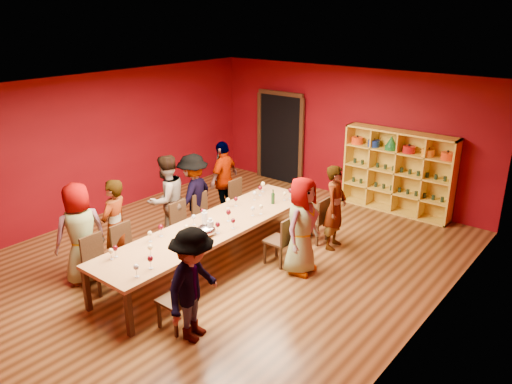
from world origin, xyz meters
TOP-DOWN VIEW (x-y plane):
  - room_shell at (0.00, 0.00)m, footprint 7.10×9.10m
  - tasting_table at (0.00, 0.00)m, footprint 1.10×4.50m
  - doorway at (-1.80, 4.43)m, footprint 1.40×0.17m
  - shelving_unit at (1.40, 4.32)m, footprint 2.40×0.40m
  - chair_person_left_0 at (-0.91, -1.68)m, footprint 0.42×0.42m
  - person_left_0 at (-1.30, -1.68)m, footprint 0.63×0.90m
  - chair_person_left_1 at (-0.91, -1.13)m, footprint 0.42×0.42m
  - person_left_1 at (-1.15, -1.13)m, footprint 0.61×0.70m
  - chair_person_left_2 at (-0.91, 0.14)m, footprint 0.42×0.42m
  - person_left_2 at (-1.30, 0.14)m, footprint 0.48×0.84m
  - chair_person_left_3 at (-0.91, 0.71)m, footprint 0.42×0.42m
  - person_left_3 at (-1.18, 0.71)m, footprint 0.67×1.13m
  - chair_person_left_4 at (-0.91, 1.75)m, footprint 0.42×0.42m
  - person_left_4 at (-1.34, 1.75)m, footprint 0.61×1.03m
  - chair_person_right_0 at (0.91, -1.63)m, footprint 0.42×0.42m
  - person_right_0 at (1.20, -1.63)m, footprint 0.67×1.11m
  - chair_person_right_3 at (0.91, 0.77)m, footprint 0.42×0.42m
  - person_right_3 at (1.29, 0.77)m, footprint 0.53×0.86m
  - chair_person_right_4 at (0.91, 1.92)m, footprint 0.42×0.42m
  - person_right_4 at (1.25, 1.92)m, footprint 0.52×0.64m
  - wine_glass_0 at (-0.27, -0.18)m, footprint 0.08×0.08m
  - wine_glass_1 at (-0.36, 0.13)m, footprint 0.07×0.07m
  - wine_glass_2 at (0.28, -0.17)m, footprint 0.08×0.08m
  - wine_glass_3 at (-0.33, -1.72)m, footprint 0.08×0.08m
  - wine_glass_4 at (0.34, -0.83)m, footprint 0.08×0.08m
  - wine_glass_5 at (0.37, -1.90)m, footprint 0.08×0.08m
  - wine_glass_6 at (0.34, -1.63)m, footprint 0.08×0.08m
  - wine_glass_7 at (0.06, -1.39)m, footprint 0.08×0.08m
  - wine_glass_8 at (-0.34, -1.07)m, footprint 0.07×0.07m
  - wine_glass_9 at (-0.32, 0.75)m, footprint 0.08×0.08m
  - wine_glass_10 at (-0.35, 1.83)m, footprint 0.09×0.09m
  - wine_glass_11 at (-0.32, -1.81)m, footprint 0.07×0.07m
  - wine_glass_12 at (-0.27, 1.64)m, footprint 0.08×0.08m
  - wine_glass_13 at (0.35, 0.13)m, footprint 0.07×0.07m
  - wine_glass_14 at (0.09, 0.31)m, footprint 0.09×0.09m
  - wine_glass_15 at (0.26, 1.72)m, footprint 0.07×0.07m
  - wine_glass_16 at (-0.07, -0.54)m, footprint 0.07×0.07m
  - wine_glass_17 at (-0.27, 0.91)m, footprint 0.07×0.07m
  - wine_glass_18 at (0.33, 0.90)m, footprint 0.08×0.08m
  - wine_glass_19 at (-0.35, -0.83)m, footprint 0.08×0.08m
  - wine_glass_20 at (0.26, 0.75)m, footprint 0.07×0.07m
  - wine_glass_21 at (0.29, -1.00)m, footprint 0.08×0.08m
  - wine_glass_22 at (-0.20, 1.38)m, footprint 0.07×0.07m
  - wine_glass_23 at (0.30, 1.85)m, footprint 0.09×0.09m
  - spittoon_bowl at (0.16, -0.33)m, footprint 0.33×0.33m
  - carafe_a at (-0.13, -0.05)m, footprint 0.13×0.13m
  - carafe_b at (0.22, -0.28)m, footprint 0.14×0.14m
  - wine_bottle at (0.19, 1.45)m, footprint 0.08×0.08m

SIDE VIEW (x-z plane):
  - chair_person_left_0 at x=-0.91m, z-range 0.05..0.94m
  - chair_person_left_1 at x=-0.91m, z-range 0.05..0.94m
  - chair_person_left_2 at x=-0.91m, z-range 0.05..0.94m
  - chair_person_left_3 at x=-0.91m, z-range 0.05..0.94m
  - chair_person_left_4 at x=-0.91m, z-range 0.05..0.94m
  - chair_person_right_0 at x=0.91m, z-range 0.05..0.94m
  - chair_person_right_3 at x=0.91m, z-range 0.05..0.94m
  - chair_person_right_4 at x=0.91m, z-range 0.05..0.94m
  - tasting_table at x=0.00m, z-range 0.32..1.07m
  - person_right_4 at x=1.25m, z-range 0.00..1.59m
  - person_right_0 at x=1.20m, z-range 0.00..1.61m
  - person_left_1 at x=-1.15m, z-range 0.00..1.62m
  - person_left_3 at x=-1.18m, z-range 0.00..1.63m
  - person_left_4 at x=-1.34m, z-range 0.00..1.65m
  - spittoon_bowl at x=0.16m, z-range 0.74..0.92m
  - person_right_3 at x=1.29m, z-range 0.00..1.68m
  - person_left_0 at x=-1.30m, z-range 0.00..1.68m
  - wine_bottle at x=0.19m, z-range 0.72..1.00m
  - person_left_2 at x=-1.30m, z-range 0.00..1.72m
  - carafe_a at x=-0.13m, z-range 0.74..1.00m
  - wine_glass_15 at x=0.26m, z-range 0.79..0.97m
  - wine_glass_1 at x=-0.36m, z-range 0.79..0.97m
  - carafe_b at x=0.22m, z-range 0.74..1.02m
  - wine_glass_20 at x=0.26m, z-range 0.79..0.97m
  - wine_glass_22 at x=-0.20m, z-range 0.79..0.97m
  - wine_glass_11 at x=-0.32m, z-range 0.79..0.97m
  - wine_glass_13 at x=0.35m, z-range 0.79..0.97m
  - wine_glass_17 at x=-0.27m, z-range 0.79..0.98m
  - wine_glass_16 at x=-0.07m, z-range 0.79..0.98m
  - wine_glass_8 at x=-0.34m, z-range 0.79..0.98m
  - wine_glass_3 at x=-0.33m, z-range 0.79..0.98m
  - wine_glass_18 at x=0.33m, z-range 0.79..0.98m
  - wine_glass_0 at x=-0.27m, z-range 0.79..0.98m
  - wine_glass_7 at x=0.06m, z-range 0.79..0.99m
  - wine_glass_4 at x=0.34m, z-range 0.79..0.99m
  - wine_glass_5 at x=0.37m, z-range 0.79..0.99m
  - wine_glass_21 at x=0.29m, z-range 0.79..0.99m
  - wine_glass_2 at x=0.28m, z-range 0.80..1.00m
  - wine_glass_9 at x=-0.32m, z-range 0.80..1.00m
  - wine_glass_6 at x=0.34m, z-range 0.80..1.00m
  - wine_glass_12 at x=-0.27m, z-range 0.80..1.00m
  - wine_glass_19 at x=-0.35m, z-range 0.80..1.01m
  - wine_glass_14 at x=0.09m, z-range 0.80..1.01m
  - wine_glass_10 at x=-0.35m, z-range 0.80..1.01m
  - wine_glass_23 at x=0.30m, z-range 0.80..1.02m
  - shelving_unit at x=1.40m, z-range 0.08..1.88m
  - doorway at x=-1.80m, z-range -0.03..2.27m
  - room_shell at x=0.00m, z-range -0.02..3.02m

